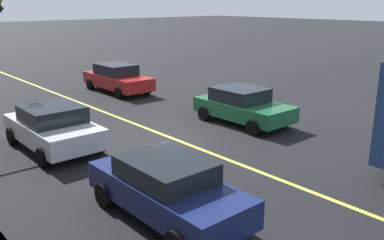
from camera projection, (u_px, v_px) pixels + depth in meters
ground at (167, 136)px, 15.53m from camera, size 200.00×200.00×0.00m
lane_stripe_center at (167, 136)px, 15.53m from camera, size 80.00×0.16×0.01m
car_white at (53, 127)px, 14.06m from camera, size 4.14×2.12×1.49m
car_navy at (167, 188)px, 9.53m from camera, size 4.28×1.90×1.42m
car_green at (243, 105)px, 17.06m from camera, size 4.10×2.07×1.45m
car_red at (117, 78)px, 23.02m from camera, size 4.68×1.98×1.53m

